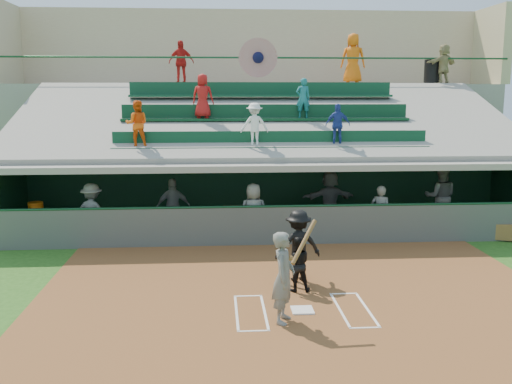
{
  "coord_description": "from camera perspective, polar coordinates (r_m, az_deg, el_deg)",
  "views": [
    {
      "loc": [
        -1.66,
        -10.58,
        4.27
      ],
      "look_at": [
        -0.67,
        3.5,
        1.8
      ],
      "focal_mm": 40.0,
      "sensor_mm": 36.0,
      "label": 1
    }
  ],
  "objects": [
    {
      "name": "ground",
      "position": [
        11.53,
        4.66,
        -11.85
      ],
      "size": [
        100.0,
        100.0,
        0.0
      ],
      "primitive_type": "plane",
      "color": "#255217",
      "rests_on": "ground"
    },
    {
      "name": "dirt_slab",
      "position": [
        11.99,
        4.29,
        -10.92
      ],
      "size": [
        11.0,
        9.0,
        0.02
      ],
      "primitive_type": "cube",
      "color": "brown",
      "rests_on": "ground"
    },
    {
      "name": "home_plate",
      "position": [
        11.52,
        4.66,
        -11.69
      ],
      "size": [
        0.43,
        0.43,
        0.03
      ],
      "primitive_type": "cube",
      "color": "white",
      "rests_on": "dirt_slab"
    },
    {
      "name": "batters_box_chalk",
      "position": [
        11.52,
        4.66,
        -11.74
      ],
      "size": [
        2.65,
        1.85,
        0.01
      ],
      "color": "white",
      "rests_on": "dirt_slab"
    },
    {
      "name": "dugout_floor",
      "position": [
        17.92,
        1.42,
        -3.8
      ],
      "size": [
        16.0,
        3.5,
        0.04
      ],
      "primitive_type": "cube",
      "color": "gray",
      "rests_on": "ground"
    },
    {
      "name": "concourse_slab",
      "position": [
        24.22,
        -0.06,
        5.26
      ],
      "size": [
        20.0,
        3.0,
        4.6
      ],
      "primitive_type": "cube",
      "color": "gray",
      "rests_on": "ground"
    },
    {
      "name": "grandstand",
      "position": [
        21.25,
        0.47,
        4.51
      ],
      "size": [
        20.4,
        10.4,
        7.8
      ],
      "color": "#4F544F",
      "rests_on": "ground"
    },
    {
      "name": "batter_at_plate",
      "position": [
        10.7,
        2.8,
        -8.47
      ],
      "size": [
        0.92,
        0.78,
        1.95
      ],
      "color": "#5A5C57",
      "rests_on": "dirt_slab"
    },
    {
      "name": "catcher",
      "position": [
        12.41,
        4.14,
        -7.19
      ],
      "size": [
        0.6,
        0.47,
        1.21
      ],
      "primitive_type": "imported",
      "rotation": [
        0.0,
        0.0,
        3.11
      ],
      "color": "black",
      "rests_on": "dirt_slab"
    },
    {
      "name": "home_umpire",
      "position": [
        13.05,
        4.24,
        -5.35
      ],
      "size": [
        1.13,
        0.76,
        1.63
      ],
      "primitive_type": "imported",
      "rotation": [
        0.0,
        0.0,
        3.29
      ],
      "color": "black",
      "rests_on": "dirt_slab"
    },
    {
      "name": "dugout_bench",
      "position": [
        19.06,
        1.2,
        -2.19
      ],
      "size": [
        14.29,
        6.53,
        0.46
      ],
      "primitive_type": "cube",
      "rotation": [
        0.0,
        0.0,
        -0.41
      ],
      "color": "olive",
      "rests_on": "dugout_floor"
    },
    {
      "name": "white_table",
      "position": [
        18.02,
        -20.96,
        -3.3
      ],
      "size": [
        0.86,
        0.76,
        0.63
      ],
      "primitive_type": "cube",
      "rotation": [
        0.0,
        0.0,
        -0.38
      ],
      "color": "silver",
      "rests_on": "dugout_floor"
    },
    {
      "name": "water_cooler",
      "position": [
        17.93,
        -21.16,
        -1.64
      ],
      "size": [
        0.43,
        0.43,
        0.43
      ],
      "primitive_type": "cylinder",
      "color": "orange",
      "rests_on": "white_table"
    },
    {
      "name": "dugout_player_a",
      "position": [
        16.98,
        -16.06,
        -1.97
      ],
      "size": [
        1.21,
        0.89,
        1.68
      ],
      "primitive_type": "imported",
      "rotation": [
        0.0,
        0.0,
        2.88
      ],
      "color": "#61645F",
      "rests_on": "dugout_floor"
    },
    {
      "name": "dugout_player_b",
      "position": [
        17.13,
        -8.26,
        -1.52
      ],
      "size": [
        1.04,
        0.49,
        1.72
      ],
      "primitive_type": "imported",
      "rotation": [
        0.0,
        0.0,
        3.21
      ],
      "color": "#5D605A",
      "rests_on": "dugout_floor"
    },
    {
      "name": "dugout_player_c",
      "position": [
        16.27,
        -0.25,
        -2.08
      ],
      "size": [
        0.88,
        0.63,
        1.69
      ],
      "primitive_type": "imported",
      "rotation": [
        0.0,
        0.0,
        3.26
      ],
      "color": "#5D605B",
      "rests_on": "dugout_floor"
    },
    {
      "name": "dugout_player_d",
      "position": [
        18.12,
        7.37,
        -0.71
      ],
      "size": [
        1.75,
        0.77,
        1.82
      ],
      "primitive_type": "imported",
      "rotation": [
        0.0,
        0.0,
        3.28
      ],
      "color": "#52544F",
      "rests_on": "dugout_floor"
    },
    {
      "name": "dugout_player_e",
      "position": [
        16.92,
        12.33,
        -2.02
      ],
      "size": [
        0.69,
        0.61,
        1.59
      ],
      "primitive_type": "imported",
      "rotation": [
        0.0,
        0.0,
        2.64
      ],
      "color": "#555752",
      "rests_on": "dugout_floor"
    },
    {
      "name": "dugout_player_f",
      "position": [
        18.79,
        17.96,
        -0.46
      ],
      "size": [
        1.14,
        0.99,
        2.0
      ],
      "primitive_type": "imported",
      "rotation": [
        0.0,
        0.0,
        2.87
      ],
      "color": "#585A55",
      "rests_on": "dugout_floor"
    },
    {
      "name": "trash_bin",
      "position": [
        24.64,
        17.21,
        11.39
      ],
      "size": [
        0.65,
        0.65,
        0.97
      ],
      "primitive_type": "cylinder",
      "color": "black",
      "rests_on": "concourse_slab"
    },
    {
      "name": "concourse_staff_a",
      "position": [
        23.61,
        -7.48,
        12.74
      ],
      "size": [
        1.07,
        0.61,
        1.72
      ],
      "primitive_type": "imported",
      "rotation": [
        0.0,
        0.0,
        3.34
      ],
      "color": "red",
      "rests_on": "concourse_slab"
    },
    {
      "name": "concourse_staff_b",
      "position": [
        24.01,
        9.67,
        12.99
      ],
      "size": [
        1.1,
        0.84,
        2.02
      ],
      "primitive_type": "imported",
      "rotation": [
        0.0,
        0.0,
        2.93
      ],
      "color": "orange",
      "rests_on": "concourse_slab"
    },
    {
      "name": "concourse_staff_c",
      "position": [
        24.44,
        18.23,
        12.07
      ],
      "size": [
        1.53,
        1.03,
        1.58
      ],
      "primitive_type": "imported",
      "rotation": [
        0.0,
        0.0,
        3.56
      ],
      "color": "tan",
      "rests_on": "concourse_slab"
    }
  ]
}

